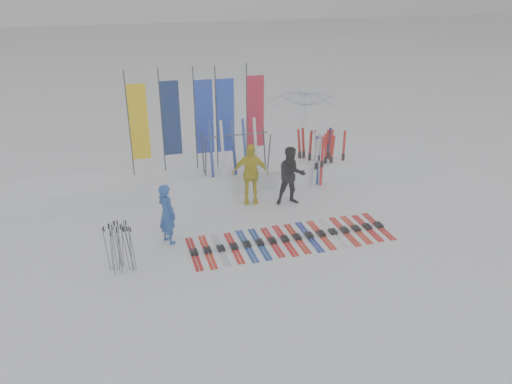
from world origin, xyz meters
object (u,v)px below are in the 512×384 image
object	(u,v)px
person_black	(291,176)
tent_canopy	(305,124)
person_blue	(167,214)
ski_rack	(236,147)
person_yellow	(250,174)
ski_row	(291,238)

from	to	relation	value
person_black	tent_canopy	bearing A→B (deg)	70.18
person_blue	ski_rack	bearing A→B (deg)	-70.52
tent_canopy	person_yellow	bearing A→B (deg)	-132.90
person_yellow	tent_canopy	xyz separation A→B (m)	(2.99, 3.22, 0.35)
person_blue	tent_canopy	xyz separation A→B (m)	(5.65, 4.92, 0.47)
tent_canopy	person_blue	bearing A→B (deg)	-138.91
ski_rack	person_blue	bearing A→B (deg)	-131.79
person_yellow	tent_canopy	bearing A→B (deg)	59.45
person_yellow	tent_canopy	distance (m)	4.41
person_black	person_yellow	xyz separation A→B (m)	(-1.13, 0.42, 0.04)
tent_canopy	ski_row	size ratio (longest dim) A/B	0.54
person_blue	tent_canopy	size ratio (longest dim) A/B	0.57
person_blue	person_black	size ratio (longest dim) A/B	0.91
person_black	tent_canopy	world-z (taller)	tent_canopy
person_blue	person_yellow	xyz separation A→B (m)	(2.66, 1.71, 0.12)
person_blue	ski_row	bearing A→B (deg)	-133.21
tent_canopy	ski_row	bearing A→B (deg)	-114.57
person_blue	ski_row	world-z (taller)	person_blue
person_black	ski_rack	bearing A→B (deg)	136.89
person_black	person_yellow	size ratio (longest dim) A/B	0.96
person_blue	ski_row	size ratio (longest dim) A/B	0.30
person_blue	ski_rack	size ratio (longest dim) A/B	0.78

